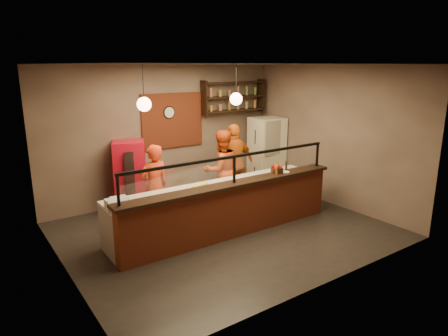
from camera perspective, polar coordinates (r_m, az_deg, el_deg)
floor at (r=8.03m, az=0.12°, el=-8.87°), size 6.00×6.00×0.00m
ceiling at (r=7.37m, az=0.14°, el=14.63°), size 6.00×6.00×0.00m
wall_back at (r=9.66m, az=-8.42°, el=4.90°), size 6.00×0.00×6.00m
wall_left at (r=6.36m, az=-22.62°, el=-1.04°), size 0.00×5.00×5.00m
wall_right at (r=9.54m, az=15.11°, el=4.44°), size 0.00×5.00×5.00m
wall_front at (r=5.73m, az=14.60°, el=-2.01°), size 6.00×0.00×6.00m
brick_patch at (r=9.68m, az=-7.34°, el=6.75°), size 1.60×0.04×1.30m
service_counter at (r=7.61m, az=1.43°, el=-6.15°), size 4.60×0.25×1.00m
counter_ledge at (r=7.44m, az=1.45°, el=-2.33°), size 4.70×0.37×0.06m
worktop_cabinet at (r=8.02m, az=-0.70°, el=-5.62°), size 4.60×0.75×0.85m
worktop at (r=7.88m, az=-0.71°, el=-2.54°), size 4.60×0.75×0.05m
sneeze_guard at (r=7.35m, az=1.47°, el=0.21°), size 4.50×0.05×0.52m
wall_shelving at (r=10.39m, az=1.42°, el=10.16°), size 1.84×0.28×0.85m
wall_clock at (r=9.60m, az=-7.89°, el=7.87°), size 0.30×0.04×0.30m
pendant_left at (r=6.84m, az=-11.35°, el=8.93°), size 0.24×0.24×0.77m
pendant_right at (r=7.79m, az=1.73°, el=9.84°), size 0.24×0.24×0.77m
cook_left at (r=8.02m, az=-9.93°, el=-2.65°), size 0.66×0.47×1.70m
cook_mid at (r=8.97m, az=-0.40°, el=-0.26°), size 0.92×0.74×1.80m
cook_right at (r=9.37m, az=1.55°, el=0.62°), size 1.15×0.58×1.88m
fridge at (r=10.63m, az=6.08°, el=2.17°), size 0.84×0.80×1.86m
red_cooler at (r=9.10m, az=-13.26°, el=-1.15°), size 0.87×0.83×1.58m
pizza_dough at (r=7.70m, az=-1.00°, el=-2.70°), size 0.61×0.61×0.01m
prep_tub_a at (r=6.86m, az=-15.39°, el=-4.86°), size 0.28×0.22×0.14m
prep_tub_b at (r=6.96m, az=-14.75°, el=-4.57°), size 0.28×0.23×0.13m
prep_tub_c at (r=6.69m, az=-14.86°, el=-5.23°), size 0.37×0.33×0.16m
rolling_pin at (r=7.70m, az=-3.41°, el=-2.52°), size 0.38×0.17×0.06m
condiment_caddy at (r=8.14m, az=7.57°, el=-0.35°), size 0.23×0.20×0.11m
pepper_mill at (r=8.33m, az=8.87°, el=0.28°), size 0.05×0.05×0.21m
small_plate at (r=8.25m, az=8.68°, el=-0.55°), size 0.24×0.24×0.01m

